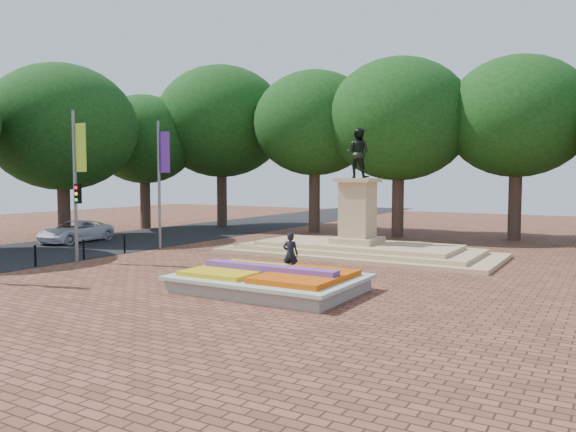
% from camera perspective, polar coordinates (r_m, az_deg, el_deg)
% --- Properties ---
extents(ground, '(90.00, 90.00, 0.00)m').
position_cam_1_polar(ground, '(21.90, -1.35, -6.45)').
color(ground, brown).
rests_on(ground, ground).
extents(asphalt_street, '(9.00, 90.00, 0.02)m').
position_cam_1_polar(asphalt_street, '(35.40, -17.97, -2.62)').
color(asphalt_street, black).
rests_on(asphalt_street, ground).
extents(flower_bed, '(6.30, 4.30, 0.91)m').
position_cam_1_polar(flower_bed, '(19.63, -1.89, -6.56)').
color(flower_bed, gray).
rests_on(flower_bed, ground).
extents(monument, '(14.00, 6.00, 6.40)m').
position_cam_1_polar(monument, '(28.82, 7.06, -2.19)').
color(monument, tan).
rests_on(monument, ground).
extents(tree_row_back, '(44.80, 8.80, 10.43)m').
position_cam_1_polar(tree_row_back, '(37.50, 16.61, 7.96)').
color(tree_row_back, '#3C2C21').
rests_on(tree_row_back, ground).
extents(tree_row_street, '(8.40, 25.40, 9.98)m').
position_cam_1_polar(tree_row_street, '(38.54, -23.04, 7.28)').
color(tree_row_street, '#3C2C21').
rests_on(tree_row_street, ground).
extents(banner_poles, '(0.88, 11.17, 7.00)m').
position_cam_1_polar(banner_poles, '(27.35, -21.18, 3.53)').
color(banner_poles, slate).
rests_on(banner_poles, ground).
extents(bollard_row, '(0.12, 13.12, 0.98)m').
position_cam_1_polar(bollard_row, '(27.94, -22.11, -3.38)').
color(bollard_row, black).
rests_on(bollard_row, ground).
extents(van, '(2.53, 4.90, 1.32)m').
position_cam_1_polar(van, '(36.43, -20.82, -1.48)').
color(van, white).
rests_on(van, ground).
extents(pedestrian, '(0.72, 0.56, 1.74)m').
position_cam_1_polar(pedestrian, '(22.62, 0.25, -3.88)').
color(pedestrian, black).
rests_on(pedestrian, ground).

